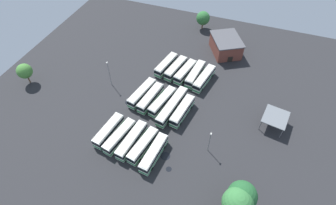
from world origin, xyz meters
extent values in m
plane|color=#28282B|center=(0.00, 0.00, 0.00)|extent=(108.82, 108.82, 0.00)
cube|color=silver|center=(-16.00, -4.49, 1.78)|extent=(11.10, 4.62, 2.96)
cube|color=beige|center=(-16.00, -4.49, 3.33)|extent=(10.63, 4.34, 0.14)
cube|color=black|center=(-16.00, -4.49, 2.25)|extent=(11.16, 4.67, 0.95)
cube|color=#2D8C4C|center=(-16.00, -4.49, 0.95)|extent=(11.16, 4.67, 0.59)
cube|color=black|center=(-10.69, -5.57, 2.35)|extent=(0.47, 2.02, 1.09)
cylinder|color=black|center=(-12.48, -4.03, 0.50)|extent=(1.04, 0.49, 1.00)
cylinder|color=black|center=(-12.94, -6.29, 0.50)|extent=(1.04, 0.49, 1.00)
cylinder|color=black|center=(-19.05, -2.69, 0.50)|extent=(1.04, 0.49, 1.00)
cylinder|color=black|center=(-19.51, -4.94, 0.50)|extent=(1.04, 0.49, 1.00)
cube|color=silver|center=(-15.42, -0.91, 1.78)|extent=(11.00, 4.66, 2.96)
cube|color=beige|center=(-15.42, -0.91, 3.33)|extent=(10.53, 4.38, 0.14)
cube|color=black|center=(-15.42, -0.91, 2.25)|extent=(11.06, 4.71, 0.95)
cube|color=#2D8C4C|center=(-15.42, -0.91, 0.95)|extent=(11.06, 4.71, 0.59)
cube|color=black|center=(-10.17, -2.02, 2.35)|extent=(0.48, 2.02, 1.09)
cylinder|color=black|center=(-11.93, -0.47, 0.50)|extent=(1.04, 0.50, 1.00)
cylinder|color=black|center=(-12.41, -2.72, 0.50)|extent=(1.04, 0.50, 1.00)
cylinder|color=black|center=(-18.43, 0.90, 0.50)|extent=(1.04, 0.50, 1.00)
cylinder|color=black|center=(-18.91, -1.35, 0.50)|extent=(1.04, 0.50, 1.00)
cube|color=silver|center=(-14.87, 2.50, 1.78)|extent=(10.87, 4.74, 2.96)
cube|color=beige|center=(-14.87, 2.50, 3.33)|extent=(10.41, 4.45, 0.14)
cube|color=black|center=(-14.87, 2.50, 2.25)|extent=(10.93, 4.79, 0.95)
cube|color=#2D8C4C|center=(-14.87, 2.50, 0.95)|extent=(10.93, 4.79, 0.59)
cube|color=black|center=(-9.69, 1.35, 2.35)|extent=(0.50, 2.02, 1.09)
cylinder|color=black|center=(-11.42, 2.92, 0.50)|extent=(1.04, 0.51, 1.00)
cylinder|color=black|center=(-11.92, 0.67, 0.50)|extent=(1.04, 0.51, 1.00)
cylinder|color=black|center=(-17.82, 4.34, 0.50)|extent=(1.04, 0.51, 1.00)
cylinder|color=black|center=(-18.32, 2.09, 0.50)|extent=(1.04, 0.51, 1.00)
cube|color=silver|center=(-14.95, 5.85, 1.78)|extent=(11.52, 3.77, 2.96)
cube|color=beige|center=(-14.95, 5.85, 3.33)|extent=(11.05, 3.52, 0.14)
cube|color=black|center=(-14.95, 5.85, 2.25)|extent=(11.58, 3.81, 0.95)
cube|color=#2D8C4C|center=(-14.95, 5.85, 0.95)|extent=(11.58, 3.81, 0.59)
cube|color=black|center=(-9.32, 5.21, 2.35)|extent=(0.29, 2.04, 1.09)
cylinder|color=black|center=(-11.34, 6.60, 0.50)|extent=(1.03, 0.41, 1.00)
cylinder|color=black|center=(-11.60, 4.31, 0.50)|extent=(1.03, 0.41, 1.00)
cylinder|color=black|center=(-18.30, 7.40, 0.50)|extent=(1.03, 0.41, 1.00)
cylinder|color=black|center=(-18.56, 5.11, 0.50)|extent=(1.03, 0.41, 1.00)
cube|color=silver|center=(-13.98, 9.06, 1.78)|extent=(11.61, 4.67, 2.96)
cube|color=beige|center=(-13.98, 9.06, 3.33)|extent=(11.13, 4.39, 0.14)
cube|color=black|center=(-13.98, 9.06, 2.25)|extent=(11.68, 4.72, 0.95)
cube|color=#2D8C4C|center=(-13.98, 9.06, 0.95)|extent=(11.68, 4.72, 0.59)
cube|color=black|center=(-8.41, 7.95, 2.35)|extent=(0.46, 2.02, 1.09)
cylinder|color=black|center=(-10.31, 9.50, 0.50)|extent=(1.04, 0.49, 1.00)
cylinder|color=black|center=(-10.76, 7.24, 0.50)|extent=(1.04, 0.49, 1.00)
cylinder|color=black|center=(-17.21, 10.88, 0.50)|extent=(1.04, 0.49, 1.00)
cylinder|color=black|center=(-17.66, 8.62, 0.50)|extent=(1.04, 0.49, 1.00)
cube|color=silver|center=(-1.33, -6.73, 1.78)|extent=(11.78, 4.75, 2.96)
cube|color=beige|center=(-1.33, -6.73, 3.33)|extent=(11.29, 4.47, 0.14)
cube|color=black|center=(-1.33, -6.73, 2.25)|extent=(11.85, 4.80, 0.95)
cube|color=#2D8C4C|center=(-1.33, -6.73, 0.95)|extent=(11.85, 4.80, 0.59)
cube|color=black|center=(4.33, -7.89, 2.35)|extent=(0.47, 2.02, 1.09)
cylinder|color=black|center=(2.40, -6.32, 0.50)|extent=(1.04, 0.49, 1.00)
cylinder|color=black|center=(1.94, -8.57, 0.50)|extent=(1.04, 0.49, 1.00)
cylinder|color=black|center=(-4.59, -4.89, 0.50)|extent=(1.04, 0.49, 1.00)
cylinder|color=black|center=(-5.05, -7.15, 0.50)|extent=(1.04, 0.49, 1.00)
cube|color=silver|center=(-0.37, -3.58, 1.78)|extent=(11.35, 4.20, 2.96)
cube|color=beige|center=(-0.37, -3.58, 3.33)|extent=(10.88, 3.94, 0.14)
cube|color=black|center=(-0.37, -3.58, 2.25)|extent=(11.41, 4.25, 0.95)
cube|color=#2D8C4C|center=(-0.37, -3.58, 0.95)|extent=(11.41, 4.25, 0.59)
cube|color=black|center=(5.12, -4.45, 2.35)|extent=(0.38, 2.04, 1.09)
cylinder|color=black|center=(3.21, -2.98, 0.50)|extent=(1.03, 0.45, 1.00)
cylinder|color=black|center=(2.85, -5.26, 0.50)|extent=(1.03, 0.45, 1.00)
cylinder|color=black|center=(-3.59, -1.91, 0.50)|extent=(1.03, 0.45, 1.00)
cylinder|color=black|center=(-3.95, -4.18, 0.50)|extent=(1.03, 0.45, 1.00)
cube|color=silver|center=(-0.27, 0.20, 1.78)|extent=(11.39, 4.92, 2.96)
cube|color=beige|center=(-0.27, 0.20, 3.33)|extent=(10.91, 4.63, 0.14)
cube|color=black|center=(-0.27, 0.20, 2.25)|extent=(11.45, 4.97, 0.95)
cube|color=#2D8C4C|center=(-0.27, 0.20, 0.95)|extent=(11.45, 4.97, 0.59)
cube|color=black|center=(5.15, -1.05, 2.35)|extent=(0.52, 2.01, 1.09)
cylinder|color=black|center=(3.34, 0.55, 0.50)|extent=(1.04, 0.52, 1.00)
cylinder|color=black|center=(2.83, -1.69, 0.50)|extent=(1.04, 0.52, 1.00)
cylinder|color=black|center=(-3.37, 2.09, 0.50)|extent=(1.04, 0.52, 1.00)
cylinder|color=black|center=(-3.89, -0.15, 0.50)|extent=(1.04, 0.52, 1.00)
cube|color=silver|center=(0.51, 3.50, 1.78)|extent=(14.82, 4.86, 2.96)
cube|color=beige|center=(0.51, 3.50, 3.33)|extent=(14.21, 4.56, 0.14)
cube|color=black|center=(0.51, 3.50, 2.25)|extent=(14.90, 4.91, 0.95)
cube|color=#2D8C4C|center=(0.51, 3.50, 0.95)|extent=(14.90, 4.91, 0.59)
cube|color=black|center=(7.73, 2.30, 2.35)|extent=(0.39, 2.03, 1.09)
cube|color=#47474C|center=(-1.07, 3.76, 1.78)|extent=(1.31, 2.66, 2.84)
cylinder|color=black|center=(5.17, 3.90, 0.50)|extent=(1.04, 0.46, 1.00)
cylinder|color=black|center=(4.79, 1.63, 0.50)|extent=(1.04, 0.46, 1.00)
cylinder|color=black|center=(-3.77, 5.38, 0.50)|extent=(1.04, 0.46, 1.00)
cylinder|color=black|center=(-4.15, 3.11, 0.50)|extent=(1.04, 0.46, 1.00)
cube|color=silver|center=(1.14, 6.76, 1.78)|extent=(11.17, 4.19, 2.96)
cube|color=beige|center=(1.14, 6.76, 3.33)|extent=(10.71, 3.92, 0.14)
cube|color=black|center=(1.14, 6.76, 2.25)|extent=(11.23, 4.23, 0.95)
cube|color=#2D8C4C|center=(1.14, 6.76, 0.95)|extent=(11.23, 4.23, 0.59)
cube|color=black|center=(6.54, 5.90, 2.35)|extent=(0.38, 2.03, 1.09)
cylinder|color=black|center=(4.66, 7.36, 0.50)|extent=(1.03, 0.45, 1.00)
cylinder|color=black|center=(4.30, 5.09, 0.50)|extent=(1.03, 0.45, 1.00)
cylinder|color=black|center=(-2.02, 8.43, 0.50)|extent=(1.03, 0.45, 1.00)
cylinder|color=black|center=(-2.38, 6.16, 0.50)|extent=(1.03, 0.45, 1.00)
cube|color=silver|center=(14.35, -9.42, 1.78)|extent=(10.79, 3.97, 2.96)
cube|color=beige|center=(14.35, -9.42, 3.33)|extent=(10.34, 3.71, 0.14)
cube|color=black|center=(14.35, -9.42, 2.25)|extent=(10.84, 4.01, 0.95)
cube|color=#2D8C4C|center=(14.35, -9.42, 0.95)|extent=(10.84, 4.01, 0.59)
cube|color=black|center=(19.57, -10.16, 2.35)|extent=(0.35, 2.04, 1.09)
cylinder|color=black|center=(17.74, -8.74, 0.50)|extent=(1.03, 0.44, 1.00)
cylinder|color=black|center=(17.42, -11.02, 0.50)|extent=(1.03, 0.44, 1.00)
cylinder|color=black|center=(11.28, -7.81, 0.50)|extent=(1.03, 0.44, 1.00)
cylinder|color=black|center=(10.95, -10.09, 0.50)|extent=(1.03, 0.44, 1.00)
cube|color=silver|center=(15.00, -5.86, 1.78)|extent=(11.13, 4.62, 2.96)
cube|color=beige|center=(15.00, -5.86, 3.33)|extent=(10.67, 4.34, 0.14)
cube|color=black|center=(15.00, -5.86, 2.25)|extent=(11.19, 4.67, 0.95)
cube|color=#2D8C4C|center=(15.00, -5.86, 0.95)|extent=(11.19, 4.67, 0.59)
cube|color=black|center=(20.32, -6.95, 2.35)|extent=(0.47, 2.02, 1.09)
cylinder|color=black|center=(18.52, -5.41, 0.50)|extent=(1.04, 0.49, 1.00)
cylinder|color=black|center=(18.06, -7.66, 0.50)|extent=(1.04, 0.49, 1.00)
cylinder|color=black|center=(11.93, -4.06, 0.50)|extent=(1.04, 0.49, 1.00)
cylinder|color=black|center=(11.47, -6.31, 0.50)|extent=(1.04, 0.49, 1.00)
cube|color=silver|center=(15.00, -2.38, 1.78)|extent=(11.69, 4.01, 2.96)
cube|color=beige|center=(15.00, -2.38, 3.33)|extent=(11.21, 3.75, 0.14)
cube|color=black|center=(15.00, -2.38, 2.25)|extent=(11.75, 4.05, 0.95)
cube|color=#2D8C4C|center=(15.00, -2.38, 0.95)|extent=(11.75, 4.05, 0.59)
cube|color=black|center=(20.70, -3.15, 2.35)|extent=(0.33, 2.04, 1.09)
cylinder|color=black|center=(18.68, -1.72, 0.50)|extent=(1.03, 0.43, 1.00)
cylinder|color=black|center=(18.37, -4.00, 0.50)|extent=(1.03, 0.43, 1.00)
cylinder|color=black|center=(11.64, -0.77, 0.50)|extent=(1.03, 0.43, 1.00)
cylinder|color=black|center=(11.33, -3.05, 0.50)|extent=(1.03, 0.43, 1.00)
cube|color=silver|center=(15.45, 1.00, 1.78)|extent=(10.89, 4.50, 2.96)
cube|color=beige|center=(15.45, 1.00, 3.33)|extent=(10.43, 4.22, 0.14)
cube|color=black|center=(15.45, 1.00, 2.25)|extent=(10.95, 4.55, 0.95)
cube|color=#2D8C4C|center=(15.45, 1.00, 0.95)|extent=(10.95, 4.55, 0.59)
cube|color=black|center=(20.66, -0.02, 2.35)|extent=(0.45, 2.02, 1.09)
cylinder|color=black|center=(18.89, 1.50, 0.50)|extent=(1.04, 0.49, 1.00)
cylinder|color=black|center=(18.45, -0.76, 0.50)|extent=(1.04, 0.49, 1.00)
cylinder|color=black|center=(12.44, 2.77, 0.50)|extent=(1.04, 0.49, 1.00)
cylinder|color=black|center=(12.00, 0.51, 0.50)|extent=(1.04, 0.49, 1.00)
cube|color=silver|center=(16.58, 4.40, 1.78)|extent=(11.11, 3.67, 2.96)
cube|color=beige|center=(16.58, 4.40, 3.33)|extent=(10.65, 3.43, 0.14)
cube|color=black|center=(16.58, 4.40, 2.25)|extent=(11.17, 3.72, 0.95)
cube|color=#2D8C4C|center=(16.58, 4.40, 0.95)|extent=(11.17, 3.72, 0.59)
cube|color=black|center=(22.01, 3.81, 2.35)|extent=(0.28, 2.05, 1.09)
cylinder|color=black|center=(20.06, 5.18, 0.50)|extent=(1.03, 0.41, 1.00)
cylinder|color=black|center=(19.81, 2.89, 0.50)|extent=(1.03, 0.41, 1.00)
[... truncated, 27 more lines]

